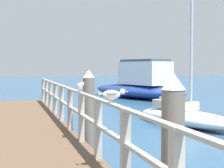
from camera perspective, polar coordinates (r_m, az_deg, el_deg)
pier_deck at (r=8.54m, az=-14.89°, el=-10.01°), size 2.83×18.40×0.50m
pier_railing at (r=8.52m, az=-5.95°, el=-3.76°), size 0.12×16.92×1.08m
dock_piling_near at (r=4.42m, az=9.74°, el=-11.58°), size 0.29×0.29×2.06m
dock_piling_far at (r=8.82m, az=-3.76°, el=-4.33°), size 0.29×0.29×2.06m
seagull_foreground at (r=5.42m, az=-0.00°, el=-1.64°), size 0.48×0.19×0.21m
seagull_background at (r=7.85m, az=-5.12°, el=-0.28°), size 0.25×0.45×0.21m
boat_3 at (r=13.07m, az=11.63°, el=-5.05°), size 2.72×4.89×4.97m
boat_5 at (r=24.14m, az=4.32°, el=-0.19°), size 5.56×9.39×2.61m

